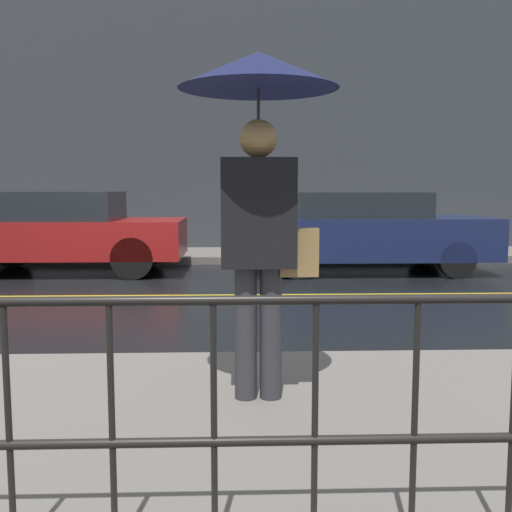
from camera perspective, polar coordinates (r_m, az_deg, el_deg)
The scene contains 7 objects.
ground_plane at distance 8.43m, azimuth -12.50°, elevation -3.75°, with size 80.00×80.00×0.00m, color black.
sidewalk_far at distance 12.70m, azimuth -8.94°, elevation 0.05°, with size 28.00×2.00×0.14m.
lane_marking at distance 8.42m, azimuth -12.50°, elevation -3.72°, with size 25.20×0.12×0.01m.
building_storefront at distance 13.84m, azimuth -8.57°, elevation 12.21°, with size 28.00×0.30×5.75m.
pedestrian at distance 3.71m, azimuth 0.32°, elevation 11.15°, with size 0.98×0.98×2.15m.
car_red at distance 10.91m, azimuth -17.71°, elevation 2.29°, with size 4.01×1.79×1.41m.
car_navy at distance 10.75m, azimuth 10.31°, elevation 2.38°, with size 4.25×1.87×1.40m.
Camera 1 is at (1.53, -8.15, 1.47)m, focal length 42.00 mm.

